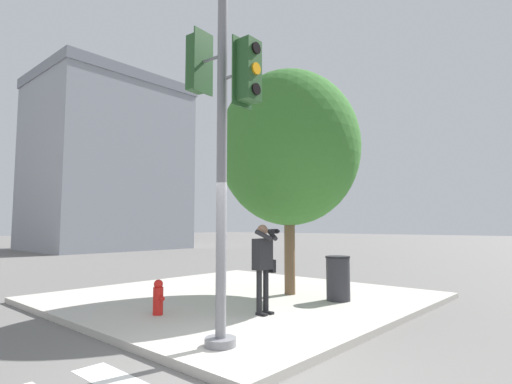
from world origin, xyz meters
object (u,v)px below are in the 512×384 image
(traffic_signal_pole, at_px, (222,122))
(person_photographer, at_px, (263,260))
(trash_bin, at_px, (338,278))
(street_tree, at_px, (289,148))
(fire_hydrant, at_px, (158,297))

(traffic_signal_pole, height_order, person_photographer, traffic_signal_pole)
(trash_bin, bearing_deg, street_tree, 92.62)
(fire_hydrant, distance_m, trash_bin, 4.11)
(traffic_signal_pole, bearing_deg, fire_hydrant, 76.20)
(traffic_signal_pole, relative_size, street_tree, 0.97)
(traffic_signal_pole, relative_size, fire_hydrant, 8.23)
(traffic_signal_pole, height_order, street_tree, street_tree)
(traffic_signal_pole, xyz_separation_m, trash_bin, (4.24, 0.52, -2.77))
(traffic_signal_pole, xyz_separation_m, person_photographer, (2.00, 0.89, -2.23))
(traffic_signal_pole, xyz_separation_m, fire_hydrant, (0.59, 2.39, -2.95))
(traffic_signal_pole, distance_m, trash_bin, 5.09)
(person_photographer, bearing_deg, street_tree, 24.38)
(street_tree, relative_size, fire_hydrant, 8.51)
(person_photographer, distance_m, fire_hydrant, 2.18)
(traffic_signal_pole, height_order, fire_hydrant, traffic_signal_pole)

